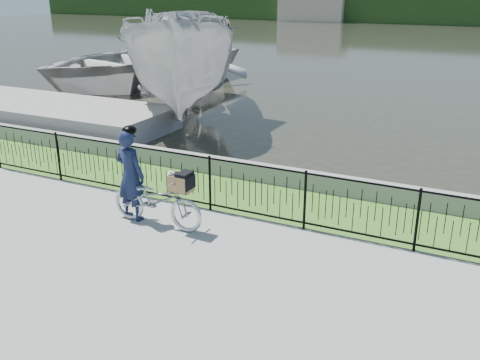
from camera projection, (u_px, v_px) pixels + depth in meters
The scene contains 12 objects.
ground at pixel (216, 254), 9.08m from camera, with size 120.00×120.00×0.00m, color gray.
grass_strip at pixel (275, 201), 11.27m from camera, with size 60.00×2.00×0.01m, color #407224.
water at pixel (445, 50), 36.88m from camera, with size 120.00×120.00×0.00m, color #27281E.
quay_wall at pixel (292, 178), 12.05m from camera, with size 60.00×0.30×0.40m, color gray.
fence at pixel (255, 191), 10.23m from camera, with size 14.00×0.06×1.15m, color black, non-canonical shape.
far_treeline at pixel (475, 11), 59.10m from camera, with size 120.00×6.00×3.00m, color #244319.
far_building_left at pixel (314, 4), 64.69m from camera, with size 8.00×4.00×4.00m, color #B9A795.
dock at pixel (31, 111), 17.73m from camera, with size 10.00×3.00×0.70m, color gray.
bicycle_rig at pixel (157, 200), 9.99m from camera, with size 1.94×0.68×1.17m.
cyclist at pixel (130, 174), 10.15m from camera, with size 0.70×0.51×1.86m.
boat_near at pixel (185, 58), 18.15m from camera, with size 7.68×10.03×5.46m.
boat_far at pixel (140, 62), 23.88m from camera, with size 9.55×11.54×2.07m.
Camera 1 is at (3.94, -7.08, 4.31)m, focal length 40.00 mm.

